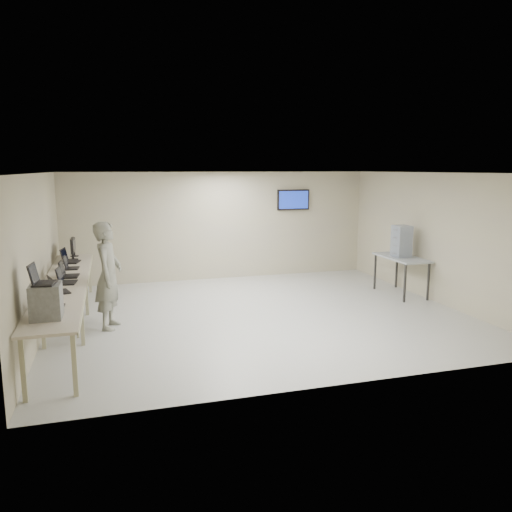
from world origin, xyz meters
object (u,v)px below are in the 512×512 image
object	(u,v)px
soldier	(108,275)
side_table	(401,260)
workbench	(66,286)
equipment_box	(46,301)

from	to	relation	value
soldier	side_table	xyz separation A→B (m)	(6.45, 0.66, -0.16)
workbench	equipment_box	xyz separation A→B (m)	(-0.06, -2.27, 0.31)
equipment_box	side_table	world-z (taller)	equipment_box
soldier	side_table	size ratio (longest dim) A/B	1.32
equipment_box	soldier	world-z (taller)	soldier
workbench	side_table	distance (m)	7.21
workbench	side_table	size ratio (longest dim) A/B	4.06
soldier	side_table	world-z (taller)	soldier
equipment_box	workbench	bearing A→B (deg)	89.07
workbench	equipment_box	size ratio (longest dim) A/B	12.90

